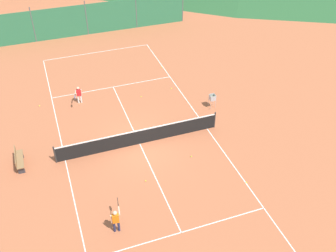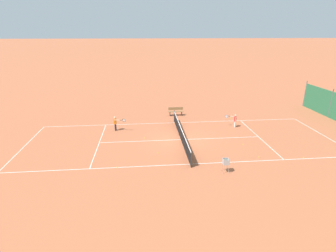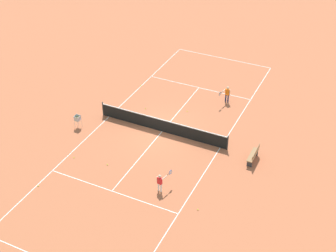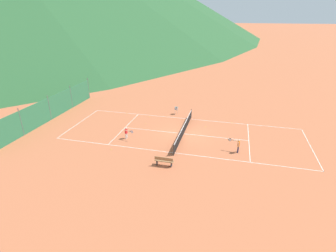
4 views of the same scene
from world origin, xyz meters
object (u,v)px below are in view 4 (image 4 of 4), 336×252
Objects in this scene: tennis_ball_service_box at (149,116)px; ball_hopper at (176,109)px; tennis_ball_by_net_right at (232,123)px; player_far_service at (238,145)px; tennis_ball_near_corner at (206,127)px; tennis_ball_alley_right at (127,113)px; courtside_bench at (164,161)px; tennis_ball_by_net_left at (111,149)px; tennis_net at (184,129)px; tennis_ball_far_corner at (146,124)px; tennis_ball_mid_court at (212,139)px; player_near_service at (127,132)px.

ball_hopper reaches higher than tennis_ball_service_box.
tennis_ball_by_net_right is 1.00× the size of tennis_ball_service_box.
player_far_service is 19.14× the size of tennis_ball_near_corner.
courtside_bench is at bearing -144.00° from tennis_ball_alley_right.
tennis_ball_by_net_left is at bearing 159.95° from ball_hopper.
tennis_ball_alley_right is (0.35, 3.02, 0.00)m from tennis_ball_service_box.
tennis_ball_by_net_right is at bearing -48.63° from tennis_net.
tennis_ball_by_net_left is at bearing 102.00° from player_far_service.
tennis_net reaches higher than tennis_ball_by_net_left.
tennis_ball_far_corner is 0.04× the size of courtside_bench.
tennis_ball_near_corner is (-1.84, 2.71, 0.00)m from tennis_ball_by_net_right.
tennis_ball_mid_court is 1.00× the size of tennis_ball_service_box.
ball_hopper is (3.87, -2.60, 0.63)m from tennis_ball_far_corner.
player_near_service is 8.33m from tennis_ball_mid_court.
tennis_ball_far_corner is at bearing 72.55° from tennis_net.
tennis_ball_alley_right is 9.99m from tennis_ball_near_corner.
tennis_ball_far_corner is at bearing -172.27° from tennis_ball_service_box.
player_near_service reaches higher than tennis_ball_far_corner.
tennis_ball_near_corner is at bearing -82.53° from tennis_ball_far_corner.
player_far_service is 0.84× the size of courtside_bench.
tennis_ball_by_net_right is (6.58, -9.87, -0.66)m from player_near_service.
tennis_ball_mid_court is at bearing -112.79° from tennis_ball_alley_right.
tennis_ball_mid_court is 1.00× the size of tennis_ball_alley_right.
player_far_service is 6.83m from courtside_bench.
tennis_ball_by_net_right is 12.56m from tennis_ball_alley_right.
tennis_ball_alley_right is (8.91, 2.19, 0.00)m from tennis_ball_by_net_left.
tennis_ball_alley_right is (2.55, 3.32, 0.00)m from tennis_ball_far_corner.
tennis_ball_near_corner is at bearing -99.77° from tennis_ball_alley_right.
tennis_ball_alley_right is 0.07× the size of ball_hopper.
tennis_ball_far_corner is 1.00× the size of tennis_ball_by_net_right.
tennis_ball_alley_right is (-0.15, 12.56, 0.00)m from tennis_ball_by_net_right.
tennis_ball_service_box and tennis_ball_near_corner have the same top height.
tennis_ball_mid_court is at bearing -29.46° from courtside_bench.
player_far_service reaches higher than tennis_ball_service_box.
tennis_ball_alley_right is 1.00× the size of tennis_ball_near_corner.
player_far_service reaches higher than tennis_ball_by_net_right.
tennis_ball_near_corner is 8.96m from courtside_bench.
tennis_ball_alley_right is at bearing 67.21° from tennis_ball_mid_court.
tennis_ball_far_corner is 0.07× the size of ball_hopper.
tennis_ball_far_corner and tennis_ball_service_box have the same top height.
player_far_service is 19.14× the size of tennis_ball_mid_court.
tennis_ball_by_net_right is 0.07× the size of ball_hopper.
ball_hopper is at bearing 39.70° from tennis_ball_mid_court.
player_far_service is at bearing -56.61° from courtside_bench.
tennis_net is at bearing 64.06° from player_far_service.
courtside_bench is at bearing 150.54° from tennis_ball_mid_court.
tennis_ball_far_corner is 1.00× the size of tennis_ball_near_corner.
courtside_bench is (-3.75, 5.69, -0.29)m from player_far_service.
tennis_ball_by_net_left is at bearing 168.48° from player_near_service.
tennis_net reaches higher than tennis_ball_alley_right.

